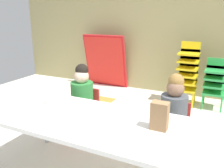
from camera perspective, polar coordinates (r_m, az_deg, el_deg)
The scene contains 11 objects.
ground_plane at distance 2.74m, azimuth 0.42°, elevation -16.02°, with size 6.67×4.79×0.02m.
back_wall at distance 4.60m, azimuth 13.66°, elevation 12.96°, with size 6.67×0.10×2.45m, color tan.
craft_table at distance 2.06m, azimuth -4.66°, elevation -9.54°, with size 1.85×0.81×0.61m.
seated_child_near_camera at distance 2.81m, azimuth -7.11°, elevation -2.59°, with size 0.32×0.31×0.92m.
seated_child_middle_seat at distance 2.43m, azimuth 14.67°, elevation -6.08°, with size 0.32×0.32×0.92m.
kid_chair_yellow_stack at distance 4.10m, azimuth 17.79°, elevation 3.13°, with size 0.32×0.30×1.04m.
kid_chair_green_stack at distance 4.10m, azimuth 23.54°, elevation 0.78°, with size 0.32×0.30×0.80m.
folded_activity_table at distance 4.92m, azimuth -1.64°, elevation 5.53°, with size 0.90×0.29×1.09m.
paper_bag_brown at distance 1.85m, azimuth 11.39°, elevation -7.54°, with size 0.13×0.09×0.22m, color #9E754C.
paper_plate_near_edge at distance 2.44m, azimuth -14.68°, elevation -4.49°, with size 0.18×0.18×0.01m, color white.
donut_powdered_on_plate at distance 2.43m, azimuth -14.72°, elevation -4.06°, with size 0.11×0.11×0.03m, color white.
Camera 1 is at (1.00, -2.09, 1.46)m, focal length 37.96 mm.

